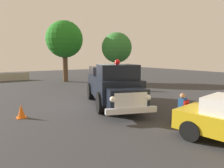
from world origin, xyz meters
name	(u,v)px	position (x,y,z in m)	size (l,w,h in m)	color
ground_plane	(98,103)	(0.00, 0.00, 0.00)	(60.00, 60.00, 0.00)	#333335
vintage_fire_truck	(113,84)	(-0.55, 0.79, 1.20)	(4.06, 6.33, 2.59)	black
lawn_chair_near_truck	(183,110)	(-1.03, 5.18, 0.59)	(0.61, 0.61, 1.02)	#B7BABF
spectator_seated	(180,107)	(-1.00, 5.06, 0.70)	(0.50, 0.61, 1.29)	#383842
spectator_standing	(119,78)	(-3.96, -3.43, 0.96)	(0.65, 0.31, 1.68)	#2D334C
oak_tree_left	(64,40)	(-2.26, -11.25, 4.52)	(3.93, 3.93, 6.53)	brown
oak_tree_right	(117,48)	(-6.54, -7.59, 3.61)	(3.14, 3.14, 5.22)	brown
traffic_cone	(21,111)	(4.26, 0.62, 0.31)	(0.40, 0.40, 0.64)	orange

